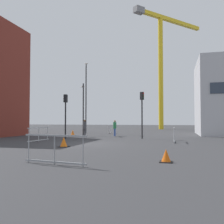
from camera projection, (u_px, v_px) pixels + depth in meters
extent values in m
plane|color=#333335|center=(88.00, 144.00, 16.76)|extent=(160.00, 160.00, 0.00)
cylinder|color=yellow|center=(161.00, 74.00, 46.36)|extent=(0.90, 0.90, 21.20)
cube|color=yellow|center=(171.00, 20.00, 48.33)|extent=(11.63, 12.70, 0.70)
cube|color=slate|center=(139.00, 10.00, 43.90)|extent=(2.10, 2.14, 1.10)
cylinder|color=#232326|center=(86.00, 100.00, 30.96)|extent=(0.14, 0.14, 8.59)
cube|color=#232326|center=(86.00, 65.00, 30.16)|extent=(0.80, 1.81, 0.10)
ellipsoid|color=silver|center=(86.00, 64.00, 29.21)|extent=(0.44, 0.24, 0.16)
cylinder|color=#2D2D30|center=(83.00, 109.00, 26.17)|extent=(0.14, 0.14, 5.63)
cube|color=#2D2D30|center=(83.00, 86.00, 27.15)|extent=(0.82, 1.67, 0.10)
ellipsoid|color=silver|center=(83.00, 87.00, 28.03)|extent=(0.44, 0.24, 0.16)
cylinder|color=black|center=(65.00, 121.00, 21.32)|extent=(0.12, 0.12, 3.20)
cube|color=black|center=(66.00, 98.00, 21.39)|extent=(0.30, 0.27, 0.70)
sphere|color=#390605|center=(64.00, 96.00, 21.46)|extent=(0.11, 0.11, 0.11)
sphere|color=#3C2905|center=(64.00, 99.00, 21.45)|extent=(0.11, 0.11, 0.11)
sphere|color=green|center=(64.00, 101.00, 21.44)|extent=(0.11, 0.11, 0.11)
cylinder|color=#232326|center=(142.00, 119.00, 21.59)|extent=(0.12, 0.12, 3.46)
cube|color=#232326|center=(142.00, 96.00, 21.66)|extent=(0.37, 0.36, 0.70)
sphere|color=red|center=(143.00, 93.00, 21.54)|extent=(0.11, 0.11, 0.11)
sphere|color=#3C2905|center=(143.00, 96.00, 21.53)|extent=(0.11, 0.11, 0.11)
sphere|color=#07330F|center=(143.00, 98.00, 21.52)|extent=(0.11, 0.11, 0.11)
cylinder|color=#4C4C51|center=(84.00, 133.00, 23.64)|extent=(0.14, 0.14, 0.80)
cylinder|color=#4C4C51|center=(85.00, 133.00, 23.46)|extent=(0.14, 0.14, 0.80)
cylinder|color=#4C4C51|center=(85.00, 125.00, 23.57)|extent=(0.34, 0.34, 0.67)
sphere|color=brown|center=(85.00, 121.00, 23.59)|extent=(0.22, 0.22, 0.22)
cylinder|color=#33519E|center=(115.00, 132.00, 25.25)|extent=(0.14, 0.14, 0.78)
cylinder|color=#33519E|center=(115.00, 132.00, 25.05)|extent=(0.14, 0.14, 0.78)
cylinder|color=#2D844C|center=(115.00, 125.00, 25.18)|extent=(0.34, 0.34, 0.65)
sphere|color=#8C6647|center=(115.00, 121.00, 25.20)|extent=(0.21, 0.21, 0.21)
cube|color=#9EA0A5|center=(174.00, 128.00, 17.87)|extent=(0.10, 1.83, 0.06)
cube|color=#9EA0A5|center=(174.00, 141.00, 17.84)|extent=(0.10, 1.83, 0.06)
cylinder|color=#9EA0A5|center=(174.00, 136.00, 17.05)|extent=(0.04, 0.04, 1.05)
cylinder|color=#9EA0A5|center=(174.00, 135.00, 17.85)|extent=(0.04, 0.04, 1.05)
cylinder|color=#9EA0A5|center=(174.00, 135.00, 18.66)|extent=(0.04, 0.04, 1.05)
cube|color=#9EA0A5|center=(110.00, 125.00, 30.55)|extent=(0.13, 1.83, 0.06)
cube|color=#9EA0A5|center=(110.00, 133.00, 30.51)|extent=(0.13, 1.83, 0.06)
cylinder|color=#9EA0A5|center=(108.00, 129.00, 29.73)|extent=(0.04, 0.04, 1.05)
cylinder|color=#9EA0A5|center=(110.00, 129.00, 30.53)|extent=(0.04, 0.04, 1.05)
cylinder|color=#9EA0A5|center=(111.00, 129.00, 31.33)|extent=(0.04, 0.04, 1.05)
cube|color=#B2B5BA|center=(39.00, 128.00, 18.56)|extent=(0.26, 2.55, 0.06)
cube|color=#B2B5BA|center=(39.00, 140.00, 18.52)|extent=(0.26, 2.55, 0.06)
cylinder|color=#B2B5BA|center=(29.00, 136.00, 17.46)|extent=(0.04, 0.04, 1.05)
cylinder|color=#B2B5BA|center=(39.00, 135.00, 18.54)|extent=(0.04, 0.04, 1.05)
cylinder|color=#B2B5BA|center=(47.00, 134.00, 19.62)|extent=(0.04, 0.04, 1.05)
cube|color=gray|center=(55.00, 135.00, 8.74)|extent=(2.58, 0.39, 0.06)
cube|color=gray|center=(54.00, 162.00, 8.70)|extent=(2.58, 0.39, 0.06)
cylinder|color=gray|center=(29.00, 149.00, 9.16)|extent=(0.04, 0.04, 1.05)
cylinder|color=gray|center=(54.00, 150.00, 8.72)|extent=(0.04, 0.04, 1.05)
cylinder|color=gray|center=(83.00, 152.00, 8.28)|extent=(0.04, 0.04, 1.05)
cube|color=black|center=(166.00, 162.00, 9.25)|extent=(0.49, 0.49, 0.03)
cone|color=#E55B0F|center=(166.00, 156.00, 9.26)|extent=(0.38, 0.38, 0.50)
cube|color=black|center=(73.00, 137.00, 24.11)|extent=(0.67, 0.67, 0.03)
cone|color=orange|center=(73.00, 133.00, 24.13)|extent=(0.51, 0.51, 0.67)
cube|color=black|center=(64.00, 147.00, 14.69)|extent=(0.59, 0.59, 0.03)
cone|color=orange|center=(64.00, 142.00, 14.70)|extent=(0.45, 0.45, 0.60)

